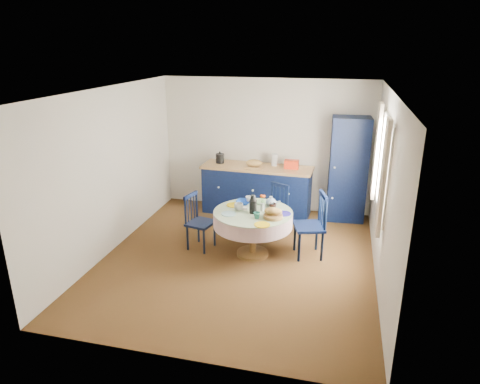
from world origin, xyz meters
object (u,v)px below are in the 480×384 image
object	(u,v)px
dining_table	(254,219)
mug_d	(249,199)
pantry_cabinet	(348,170)
chair_far	(275,209)
mug_a	(239,207)
chair_left	(199,221)
mug_b	(257,215)
mug_c	(273,206)
cobalt_bowl	(244,202)
chair_right	(312,225)
kitchen_counter	(257,189)

from	to	relation	value
dining_table	mug_d	xyz separation A→B (m)	(-0.16, 0.38, 0.17)
pantry_cabinet	chair_far	xyz separation A→B (m)	(-1.15, -0.96, -0.51)
mug_a	chair_left	bearing A→B (deg)	176.14
dining_table	mug_a	distance (m)	0.29
pantry_cabinet	dining_table	world-z (taller)	pantry_cabinet
mug_b	mug_c	distance (m)	0.46
chair_far	cobalt_bowl	xyz separation A→B (m)	(-0.41, -0.58, 0.31)
mug_a	cobalt_bowl	xyz separation A→B (m)	(0.02, 0.27, -0.02)
mug_d	chair_right	bearing A→B (deg)	-10.22
kitchen_counter	mug_a	bearing A→B (deg)	-85.19
mug_a	mug_d	distance (m)	0.38
chair_right	cobalt_bowl	world-z (taller)	chair_right
dining_table	mug_c	distance (m)	0.36
pantry_cabinet	chair_right	xyz separation A→B (m)	(-0.49, -1.62, -0.44)
chair_right	mug_a	bearing A→B (deg)	-97.18
kitchen_counter	mug_d	xyz separation A→B (m)	(0.14, -1.34, 0.29)
chair_left	cobalt_bowl	bearing A→B (deg)	-58.36
chair_far	mug_c	size ratio (longest dim) A/B	7.88
kitchen_counter	mug_d	size ratio (longest dim) A/B	20.49
chair_right	mug_d	world-z (taller)	chair_right
kitchen_counter	dining_table	bearing A→B (deg)	-77.52
dining_table	mug_b	world-z (taller)	dining_table
kitchen_counter	dining_table	xyz separation A→B (m)	(0.30, -1.72, 0.12)
chair_right	mug_a	distance (m)	1.14
mug_d	cobalt_bowl	world-z (taller)	mug_d
kitchen_counter	pantry_cabinet	xyz separation A→B (m)	(1.65, 0.10, 0.47)
mug_b	cobalt_bowl	bearing A→B (deg)	121.22
dining_table	mug_c	bearing A→B (deg)	36.44
chair_right	mug_d	distance (m)	1.07
chair_left	mug_d	xyz separation A→B (m)	(0.73, 0.33, 0.31)
chair_left	cobalt_bowl	xyz separation A→B (m)	(0.68, 0.22, 0.30)
kitchen_counter	pantry_cabinet	world-z (taller)	pantry_cabinet
mug_d	chair_left	bearing A→B (deg)	-156.05
pantry_cabinet	cobalt_bowl	distance (m)	2.20
pantry_cabinet	chair_left	distance (m)	2.89
pantry_cabinet	dining_table	xyz separation A→B (m)	(-1.34, -1.82, -0.35)
kitchen_counter	chair_left	xyz separation A→B (m)	(-0.59, -1.67, -0.03)
pantry_cabinet	mug_c	size ratio (longest dim) A/B	17.18
mug_d	pantry_cabinet	bearing A→B (deg)	43.75
kitchen_counter	chair_left	bearing A→B (deg)	-107.02
chair_right	mug_a	world-z (taller)	chair_right
chair_left	mug_a	bearing A→B (deg)	-80.51
mug_c	cobalt_bowl	world-z (taller)	mug_c
kitchen_counter	mug_d	bearing A→B (deg)	-81.49
mug_b	mug_d	distance (m)	0.67
pantry_cabinet	mug_a	bearing A→B (deg)	-134.89
dining_table	cobalt_bowl	bearing A→B (deg)	128.32
chair_right	mug_d	size ratio (longest dim) A/B	9.87
mug_d	cobalt_bowl	bearing A→B (deg)	-118.96
chair_far	cobalt_bowl	distance (m)	0.78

